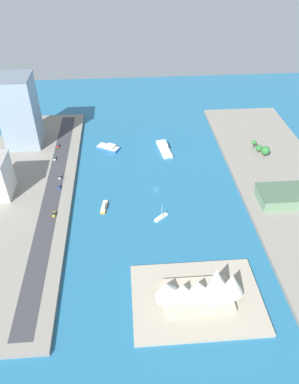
{
  "coord_description": "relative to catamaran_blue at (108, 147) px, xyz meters",
  "views": [
    {
      "loc": [
        20.44,
        206.0,
        159.8
      ],
      "look_at": [
        5.03,
        7.08,
        2.96
      ],
      "focal_mm": 33.86,
      "sensor_mm": 36.0,
      "label": 1
    }
  ],
  "objects": [
    {
      "name": "catamaran_blue",
      "position": [
        0.0,
        0.0,
        0.0
      ],
      "size": [
        20.69,
        16.79,
        4.32
      ],
      "color": "blue",
      "rests_on": "ground_plane"
    },
    {
      "name": "terminal_long_green",
      "position": [
        -118.02,
        81.88,
        5.66
      ],
      "size": [
        32.44,
        21.95,
        8.94
      ],
      "color": "slate",
      "rests_on": "quay_west"
    },
    {
      "name": "opera_landmark",
      "position": [
        -48.91,
        153.38,
        8.6
      ],
      "size": [
        46.88,
        21.55,
        22.19
      ],
      "color": "#BCAD93",
      "rests_on": "peninsula_point"
    },
    {
      "name": "park_tree_cluster",
      "position": [
        -123.38,
        22.98,
        6.82
      ],
      "size": [
        10.52,
        18.54,
        9.53
      ],
      "color": "brown",
      "rests_on": "quay_west"
    },
    {
      "name": "van_white",
      "position": [
        35.18,
        42.89,
        2.11
      ],
      "size": [
        1.96,
        4.27,
        1.66
      ],
      "color": "black",
      "rests_on": "road_strip"
    },
    {
      "name": "taxi_yellow_cab",
      "position": [
        34.12,
        84.18,
        2.15
      ],
      "size": [
        1.81,
        4.57,
        1.73
      ],
      "color": "black",
      "rests_on": "road_strip"
    },
    {
      "name": "ferry_white_commuter",
      "position": [
        -46.39,
        4.83,
        0.36
      ],
      "size": [
        11.54,
        28.9,
        5.43
      ],
      "color": "silver",
      "rests_on": "ground_plane"
    },
    {
      "name": "peninsula_point",
      "position": [
        -47.22,
        153.38,
        -0.53
      ],
      "size": [
        66.72,
        47.07,
        2.0
      ],
      "primitive_type": "cube",
      "color": "#A89E89",
      "rests_on": "ground_plane"
    },
    {
      "name": "sedan_silver",
      "position": [
        42.26,
        16.78,
        2.07
      ],
      "size": [
        2.14,
        5.23,
        1.52
      ],
      "color": "black",
      "rests_on": "road_strip"
    },
    {
      "name": "tower_tall_glass",
      "position": [
        68.94,
        -9.92,
        30.33
      ],
      "size": [
        28.33,
        27.42,
        58.27
      ],
      "color": "#8C9EB2",
      "rests_on": "quay_east"
    },
    {
      "name": "ground_plane",
      "position": [
        -34.61,
        57.91,
        -1.53
      ],
      "size": [
        440.0,
        440.0,
        0.0
      ],
      "primitive_type": "plane",
      "color": "#23668E"
    },
    {
      "name": "hatchback_blue",
      "position": [
        34.23,
        54.98,
        2.07
      ],
      "size": [
        1.94,
        4.5,
        1.56
      ],
      "color": "black",
      "rests_on": "road_strip"
    },
    {
      "name": "pickup_red",
      "position": [
        41.98,
        -2.18,
        2.09
      ],
      "size": [
        2.04,
        4.31,
        1.57
      ],
      "color": "black",
      "rests_on": "road_strip"
    },
    {
      "name": "quay_west",
      "position": [
        -128.58,
        57.91,
        -0.19
      ],
      "size": [
        70.0,
        240.0,
        2.69
      ],
      "primitive_type": "cube",
      "color": "gray",
      "rests_on": "ground_plane"
    },
    {
      "name": "road_strip",
      "position": [
        38.3,
        57.91,
        1.24
      ],
      "size": [
        11.61,
        228.0,
        0.15
      ],
      "primitive_type": "cube",
      "color": "#38383D",
      "rests_on": "quay_east"
    },
    {
      "name": "traffic_light_waterfront",
      "position": [
        31.54,
        45.48,
        5.5
      ],
      "size": [
        0.36,
        0.36,
        6.5
      ],
      "color": "black",
      "rests_on": "quay_east"
    },
    {
      "name": "sailboat_small_white",
      "position": [
        -35.06,
        89.52,
        -0.69
      ],
      "size": [
        9.96,
        9.14,
        10.86
      ],
      "color": "white",
      "rests_on": "ground_plane"
    },
    {
      "name": "water_taxi_orange",
      "position": [
        2.09,
        76.24,
        -0.32
      ],
      "size": [
        5.3,
        14.32,
        3.58
      ],
      "color": "orange",
      "rests_on": "ground_plane"
    },
    {
      "name": "quay_east",
      "position": [
        59.36,
        57.91,
        -0.19
      ],
      "size": [
        70.0,
        240.0,
        2.69
      ],
      "primitive_type": "cube",
      "color": "gray",
      "rests_on": "ground_plane"
    }
  ]
}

